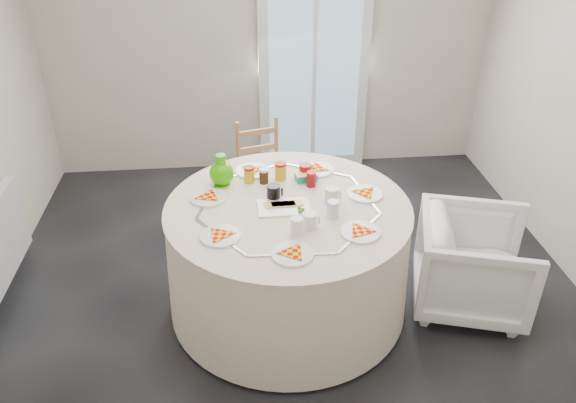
{
  "coord_description": "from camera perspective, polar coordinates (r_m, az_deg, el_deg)",
  "views": [
    {
      "loc": [
        -0.32,
        -2.96,
        2.54
      ],
      "look_at": [
        -0.03,
        -0.08,
        0.8
      ],
      "focal_mm": 35.0,
      "sensor_mm": 36.0,
      "label": 1
    }
  ],
  "objects": [
    {
      "name": "green_pitcher",
      "position": [
        3.61,
        -6.78,
        3.19
      ],
      "size": [
        0.17,
        0.17,
        0.2
      ],
      "primitive_type": null,
      "rotation": [
        0.0,
        0.0,
        -0.06
      ],
      "color": "#34AC02",
      "rests_on": "table"
    },
    {
      "name": "floor",
      "position": [
        3.92,
        0.4,
        -9.47
      ],
      "size": [
        4.0,
        4.0,
        0.0
      ],
      "primitive_type": "plane",
      "color": "black",
      "rests_on": "ground"
    },
    {
      "name": "wall_back",
      "position": [
        5.13,
        -1.98,
        16.95
      ],
      "size": [
        4.0,
        0.02,
        2.6
      ],
      "primitive_type": "cube",
      "color": "#BCB5A3",
      "rests_on": "floor"
    },
    {
      "name": "wooden_chair",
      "position": [
        4.47,
        -2.47,
        3.35
      ],
      "size": [
        0.45,
        0.44,
        0.84
      ],
      "primitive_type": null,
      "rotation": [
        0.0,
        0.0,
        0.26
      ],
      "color": "#AD6748",
      "rests_on": "floor"
    },
    {
      "name": "glass_door",
      "position": [
        5.19,
        2.66,
        14.23
      ],
      "size": [
        1.0,
        0.08,
        2.1
      ],
      "primitive_type": "cube",
      "color": "silver",
      "rests_on": "floor"
    },
    {
      "name": "cheese_platter",
      "position": [
        3.38,
        -0.44,
        -0.62
      ],
      "size": [
        0.31,
        0.2,
        0.04
      ],
      "primitive_type": null,
      "rotation": [
        0.0,
        0.0,
        0.01
      ],
      "color": "silver",
      "rests_on": "table"
    },
    {
      "name": "place_settings",
      "position": [
        3.4,
        -0.0,
        -0.43
      ],
      "size": [
        1.58,
        1.58,
        0.02
      ],
      "primitive_type": null,
      "rotation": [
        0.0,
        0.0,
        -0.35
      ],
      "color": "silver",
      "rests_on": "table"
    },
    {
      "name": "mugs_glasses",
      "position": [
        3.37,
        1.73,
        0.01
      ],
      "size": [
        0.79,
        0.79,
        0.12
      ],
      "primitive_type": null,
      "rotation": [
        0.0,
        0.0,
        -0.32
      ],
      "color": "#A29FA0",
      "rests_on": "table"
    },
    {
      "name": "butter_tub",
      "position": [
        3.68,
        1.82,
        2.44
      ],
      "size": [
        0.15,
        0.12,
        0.06
      ],
      "primitive_type": "cube",
      "rotation": [
        0.0,
        0.0,
        0.14
      ],
      "color": "#158B81",
      "rests_on": "table"
    },
    {
      "name": "armchair",
      "position": [
        3.81,
        18.49,
        -5.25
      ],
      "size": [
        0.82,
        0.85,
        0.71
      ],
      "primitive_type": "imported",
      "rotation": [
        0.0,
        0.0,
        1.28
      ],
      "color": "white",
      "rests_on": "floor"
    },
    {
      "name": "jar_cluster",
      "position": [
        3.61,
        -0.97,
        2.52
      ],
      "size": [
        0.5,
        0.38,
        0.13
      ],
      "primitive_type": null,
      "rotation": [
        0.0,
        0.0,
        0.39
      ],
      "color": "#9F5B1B",
      "rests_on": "table"
    },
    {
      "name": "table",
      "position": [
        3.62,
        -0.0,
        -5.77
      ],
      "size": [
        1.55,
        1.55,
        0.79
      ],
      "primitive_type": "cylinder",
      "color": "beige",
      "rests_on": "floor"
    }
  ]
}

